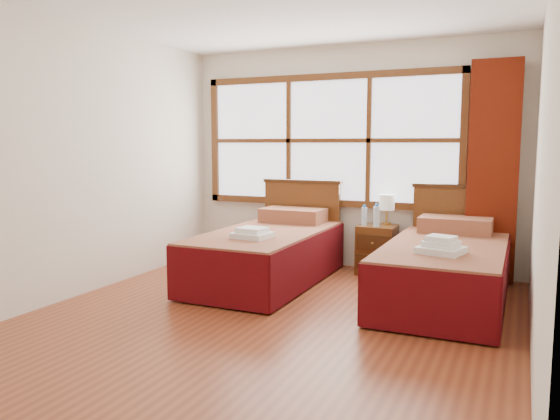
% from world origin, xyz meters
% --- Properties ---
extents(floor, '(4.50, 4.50, 0.00)m').
position_xyz_m(floor, '(0.00, 0.00, 0.00)').
color(floor, brown).
rests_on(floor, ground).
extents(wall_back, '(4.00, 0.00, 4.00)m').
position_xyz_m(wall_back, '(0.00, 2.25, 1.30)').
color(wall_back, silver).
rests_on(wall_back, floor).
extents(wall_left, '(0.00, 4.50, 4.50)m').
position_xyz_m(wall_left, '(-2.00, 0.00, 1.30)').
color(wall_left, silver).
rests_on(wall_left, floor).
extents(wall_right, '(0.00, 4.50, 4.50)m').
position_xyz_m(wall_right, '(2.00, 0.00, 1.30)').
color(wall_right, silver).
rests_on(wall_right, floor).
extents(window, '(3.16, 0.06, 1.56)m').
position_xyz_m(window, '(-0.25, 2.21, 1.50)').
color(window, white).
rests_on(window, wall_back).
extents(curtain, '(0.50, 0.16, 2.30)m').
position_xyz_m(curtain, '(1.60, 2.11, 1.17)').
color(curtain, '#64190A').
rests_on(curtain, wall_back).
extents(bed_left, '(1.06, 2.08, 1.03)m').
position_xyz_m(bed_left, '(-0.55, 1.20, 0.31)').
color(bed_left, '#3A1F0C').
rests_on(bed_left, floor).
extents(bed_right, '(1.06, 2.08, 1.03)m').
position_xyz_m(bed_right, '(1.27, 1.20, 0.31)').
color(bed_right, '#3A1F0C').
rests_on(bed_right, floor).
extents(nightstand, '(0.41, 0.41, 0.55)m').
position_xyz_m(nightstand, '(0.42, 1.99, 0.28)').
color(nightstand, '#5A3013').
rests_on(nightstand, floor).
extents(towels_left, '(0.38, 0.34, 0.10)m').
position_xyz_m(towels_left, '(-0.50, 0.71, 0.59)').
color(towels_left, white).
rests_on(towels_left, bed_left).
extents(towels_right, '(0.42, 0.38, 0.15)m').
position_xyz_m(towels_right, '(1.29, 0.69, 0.61)').
color(towels_right, white).
rests_on(towels_right, bed_right).
extents(lamp, '(0.18, 0.18, 0.34)m').
position_xyz_m(lamp, '(0.49, 2.13, 0.79)').
color(lamp, '#B78D3A').
rests_on(lamp, nightstand).
extents(bottle_near, '(0.06, 0.06, 0.23)m').
position_xyz_m(bottle_near, '(0.28, 1.95, 0.66)').
color(bottle_near, '#BEDEF4').
rests_on(bottle_near, nightstand).
extents(bottle_far, '(0.07, 0.07, 0.26)m').
position_xyz_m(bottle_far, '(0.43, 1.91, 0.67)').
color(bottle_far, '#BEDEF4').
rests_on(bottle_far, nightstand).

